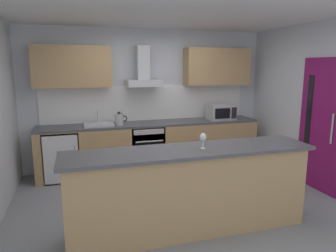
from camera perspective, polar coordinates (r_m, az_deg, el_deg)
name	(u,v)px	position (r m, az deg, el deg)	size (l,w,h in m)	color
ground	(179,205)	(4.50, 1.99, -14.37)	(5.59, 4.76, 0.02)	gray
ceiling	(180,10)	(4.13, 2.25, 20.62)	(5.59, 4.76, 0.02)	white
wall_back	(147,99)	(5.97, -3.87, 5.03)	(5.59, 0.12, 2.60)	silver
wall_right	(323,107)	(5.35, 26.81, 3.17)	(0.12, 4.76, 2.60)	silver
backsplash_tile	(148,103)	(5.91, -3.70, 4.29)	(3.90, 0.02, 0.66)	white
counter_back	(152,146)	(5.76, -2.92, -3.78)	(4.04, 0.60, 0.90)	tan
counter_island	(190,190)	(3.66, 4.07, -11.74)	(2.88, 0.64, 1.00)	tan
upper_cabinets	(150,67)	(5.72, -3.43, 10.89)	(3.99, 0.32, 0.70)	tan
side_door	(320,125)	(5.31, 26.31, 0.17)	(0.08, 0.85, 2.05)	#7A1456
oven	(146,147)	(5.71, -4.13, -3.84)	(0.60, 0.62, 0.80)	slate
refrigerator	(62,155)	(5.60, -19.04, -5.09)	(0.58, 0.60, 0.85)	white
microwave	(221,112)	(6.05, 9.79, 2.59)	(0.50, 0.38, 0.30)	#B7BABC
sink	(99,124)	(5.50, -12.69, 0.36)	(0.50, 0.40, 0.26)	silver
kettle	(119,119)	(5.48, -9.03, 1.26)	(0.29, 0.15, 0.24)	#B7BABC
range_hood	(143,74)	(5.64, -4.61, 9.63)	(0.62, 0.45, 0.72)	#B7BABC
wine_glass	(203,138)	(3.50, 6.51, -2.20)	(0.08, 0.08, 0.18)	silver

